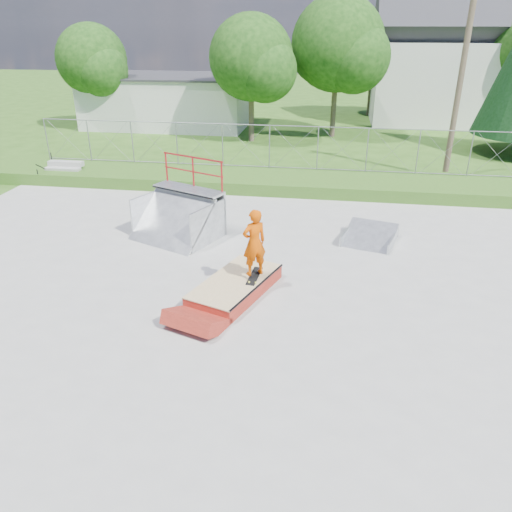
{
  "coord_description": "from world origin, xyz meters",
  "views": [
    {
      "loc": [
        2.64,
        -10.09,
        6.08
      ],
      "look_at": [
        1.0,
        0.43,
        1.1
      ],
      "focal_mm": 35.0,
      "sensor_mm": 36.0,
      "label": 1
    }
  ],
  "objects": [
    {
      "name": "gable_house",
      "position": [
        9.0,
        26.0,
        3.84
      ],
      "size": [
        8.4,
        6.08,
        8.94
      ],
      "color": "#B8B7B3",
      "rests_on": "ground"
    },
    {
      "name": "skater",
      "position": [
        0.93,
        0.64,
        1.27
      ],
      "size": [
        0.73,
        0.67,
        1.67
      ],
      "primitive_type": "imported",
      "rotation": [
        0.0,
        0.0,
        3.75
      ],
      "color": "#C94702",
      "rests_on": "grind_box"
    },
    {
      "name": "concrete_stairs",
      "position": [
        -8.5,
        8.7,
        0.4
      ],
      "size": [
        1.5,
        1.6,
        0.8
      ],
      "primitive_type": null,
      "color": "gray",
      "rests_on": "ground"
    },
    {
      "name": "tree_left_far",
      "position": [
        -11.77,
        19.85,
        3.94
      ],
      "size": [
        4.42,
        4.16,
        6.18
      ],
      "color": "brown",
      "rests_on": "ground"
    },
    {
      "name": "grass_berm",
      "position": [
        0.0,
        9.5,
        0.25
      ],
      "size": [
        24.0,
        3.0,
        0.5
      ],
      "primitive_type": "cube",
      "color": "#2E5117",
      "rests_on": "ground"
    },
    {
      "name": "ground",
      "position": [
        0.0,
        0.0,
        0.0
      ],
      "size": [
        120.0,
        120.0,
        0.0
      ],
      "primitive_type": "plane",
      "color": "#2E5117",
      "rests_on": "ground"
    },
    {
      "name": "skateboard",
      "position": [
        0.93,
        0.64,
        0.44
      ],
      "size": [
        0.32,
        0.82,
        0.13
      ],
      "primitive_type": "cube",
      "rotation": [
        0.14,
        0.0,
        -0.13
      ],
      "color": "black",
      "rests_on": "grind_box"
    },
    {
      "name": "tree_left_near",
      "position": [
        -1.75,
        17.83,
        4.24
      ],
      "size": [
        4.76,
        4.48,
        6.65
      ],
      "color": "brown",
      "rests_on": "ground"
    },
    {
      "name": "concrete_pad",
      "position": [
        0.0,
        0.0,
        0.02
      ],
      "size": [
        20.0,
        16.0,
        0.04
      ],
      "primitive_type": "cube",
      "color": "gray",
      "rests_on": "ground"
    },
    {
      "name": "grind_box",
      "position": [
        0.48,
        0.46,
        0.2
      ],
      "size": [
        2.09,
        2.92,
        0.39
      ],
      "rotation": [
        0.0,
        0.0,
        -0.34
      ],
      "color": "maroon",
      "rests_on": "concrete_pad"
    },
    {
      "name": "chain_link_fence",
      "position": [
        0.0,
        10.5,
        1.4
      ],
      "size": [
        20.0,
        0.06,
        1.8
      ],
      "primitive_type": null,
      "color": "gray",
      "rests_on": "grass_berm"
    },
    {
      "name": "utility_pole",
      "position": [
        7.5,
        12.0,
        4.0
      ],
      "size": [
        0.24,
        0.24,
        8.0
      ],
      "primitive_type": "cylinder",
      "color": "brown",
      "rests_on": "ground"
    },
    {
      "name": "tree_back_mid",
      "position": [
        5.21,
        27.86,
        3.63
      ],
      "size": [
        4.08,
        3.84,
        5.7
      ],
      "color": "brown",
      "rests_on": "ground"
    },
    {
      "name": "quarter_pipe",
      "position": [
        -2.0,
        3.67,
        1.19
      ],
      "size": [
        2.97,
        2.78,
        2.37
      ],
      "primitive_type": null,
      "rotation": [
        0.0,
        0.0,
        -0.41
      ],
      "color": "#919498",
      "rests_on": "concrete_pad"
    },
    {
      "name": "flat_bank_ramp",
      "position": [
        3.9,
        4.2,
        0.22
      ],
      "size": [
        1.83,
        1.9,
        0.45
      ],
      "primitive_type": null,
      "rotation": [
        0.0,
        0.0,
        -0.27
      ],
      "color": "#919498",
      "rests_on": "concrete_pad"
    },
    {
      "name": "tree_center",
      "position": [
        2.78,
        19.81,
        4.85
      ],
      "size": [
        5.44,
        5.12,
        7.6
      ],
      "color": "brown",
      "rests_on": "ground"
    },
    {
      "name": "utility_building_flat",
      "position": [
        -8.0,
        22.0,
        1.5
      ],
      "size": [
        10.0,
        6.0,
        3.0
      ],
      "primitive_type": "cube",
      "color": "#B8B7B3",
      "rests_on": "ground"
    }
  ]
}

